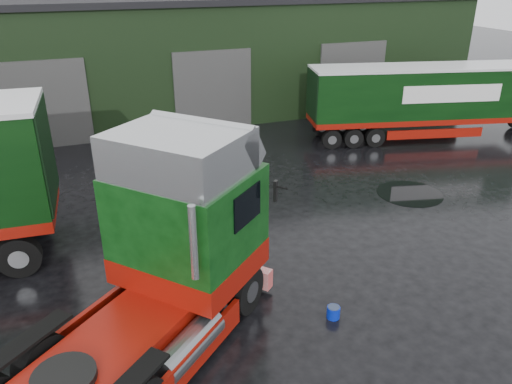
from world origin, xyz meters
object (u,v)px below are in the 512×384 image
lorry_right (418,103)px  tree_back_b (252,19)px  warehouse (184,50)px  tree_back_a (39,12)px  wash_bucket (333,312)px  hero_tractor (126,269)px

lorry_right → tree_back_b: tree_back_b is taller
warehouse → tree_back_b: bearing=51.3°
tree_back_a → tree_back_b: (16.00, 0.00, -1.00)m
wash_bucket → tree_back_b: tree_back_b is taller
warehouse → lorry_right: 14.12m
wash_bucket → tree_back_b: size_ratio=0.04×
tree_back_a → tree_back_b: size_ratio=1.27×
wash_bucket → lorry_right: bearing=46.0°
lorry_right → wash_bucket: 15.03m
hero_tractor → tree_back_a: bearing=141.5°
lorry_right → wash_bucket: bearing=-30.4°
warehouse → wash_bucket: 22.02m
warehouse → tree_back_a: 12.90m
hero_tractor → lorry_right: 18.37m
warehouse → hero_tractor: bearing=-106.3°
hero_tractor → wash_bucket: 5.15m
warehouse → hero_tractor: size_ratio=4.30×
wash_bucket → tree_back_b: bearing=73.1°
wash_bucket → tree_back_a: 32.71m
warehouse → tree_back_b: size_ratio=4.32×
tree_back_b → tree_back_a: bearing=180.0°
tree_back_b → warehouse: bearing=-128.7°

